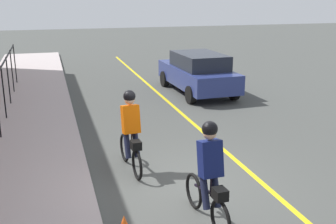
{
  "coord_description": "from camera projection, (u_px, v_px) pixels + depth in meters",
  "views": [
    {
      "loc": [
        -7.32,
        2.45,
        3.78
      ],
      "look_at": [
        1.93,
        -0.25,
        1.0
      ],
      "focal_mm": 44.09,
      "sensor_mm": 36.0,
      "label": 1
    }
  ],
  "objects": [
    {
      "name": "ground_plane",
      "position": [
        183.0,
        185.0,
        8.45
      ],
      "size": [
        80.0,
        80.0,
        0.0
      ],
      "primitive_type": "plane",
      "color": "#464845"
    },
    {
      "name": "lane_line_centre",
      "position": [
        253.0,
        175.0,
        8.88
      ],
      "size": [
        36.0,
        0.12,
        0.01
      ],
      "primitive_type": "cube",
      "color": "yellow",
      "rests_on": "ground"
    },
    {
      "name": "sidewalk",
      "position": [
        6.0,
        204.0,
        7.52
      ],
      "size": [
        40.0,
        3.2,
        0.15
      ],
      "primitive_type": "cube",
      "color": "#B7AAA9",
      "rests_on": "ground"
    },
    {
      "name": "cyclist_lead",
      "position": [
        209.0,
        175.0,
        6.77
      ],
      "size": [
        1.71,
        0.38,
        1.83
      ],
      "rotation": [
        0.0,
        0.0,
        0.07
      ],
      "color": "black",
      "rests_on": "ground"
    },
    {
      "name": "cyclist_follow",
      "position": [
        131.0,
        132.0,
        8.85
      ],
      "size": [
        1.71,
        0.38,
        1.83
      ],
      "rotation": [
        0.0,
        0.0,
        0.07
      ],
      "color": "black",
      "rests_on": "ground"
    },
    {
      "name": "patrol_sedan",
      "position": [
        198.0,
        72.0,
        16.03
      ],
      "size": [
        4.47,
        2.06,
        1.58
      ],
      "rotation": [
        0.0,
        0.0,
        0.04
      ],
      "color": "navy",
      "rests_on": "ground"
    }
  ]
}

